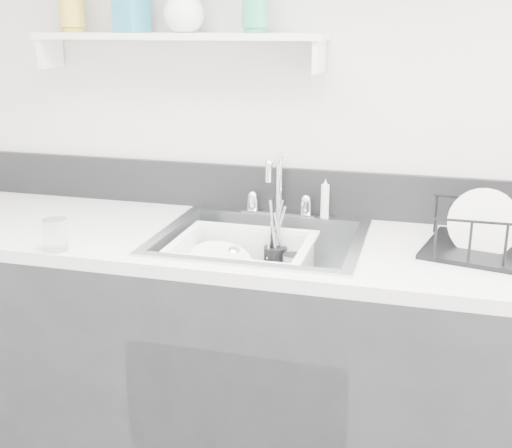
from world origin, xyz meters
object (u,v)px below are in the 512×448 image
(counter_run, at_px, (260,368))
(dish_rack, at_px, (501,231))
(sink, at_px, (260,265))
(wash_tub, at_px, (243,266))

(counter_run, relative_size, dish_rack, 7.90)
(counter_run, bearing_deg, dish_rack, 2.73)
(counter_run, xyz_separation_m, sink, (0.00, 0.00, 0.37))
(counter_run, bearing_deg, wash_tub, -139.38)
(counter_run, distance_m, dish_rack, 0.88)
(wash_tub, bearing_deg, dish_rack, 5.55)
(counter_run, height_order, sink, sink)
(sink, bearing_deg, dish_rack, 2.73)
(counter_run, distance_m, wash_tub, 0.38)
(dish_rack, bearing_deg, sink, -164.35)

